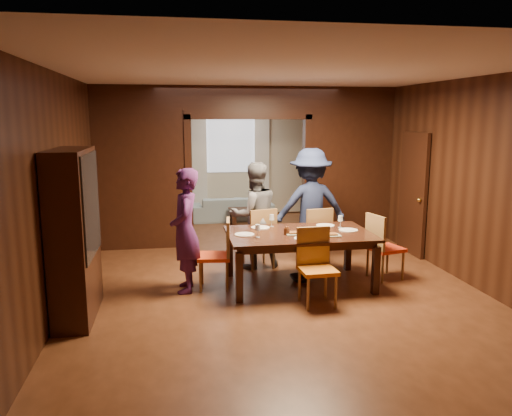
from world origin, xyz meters
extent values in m
plane|color=#4F2A16|center=(0.00, 0.00, 0.00)|extent=(9.00, 9.00, 0.00)
cube|color=silver|center=(0.00, 0.00, 2.90)|extent=(5.50, 9.00, 0.02)
cube|color=black|center=(0.00, 4.50, 1.45)|extent=(5.50, 0.02, 2.90)
cube|color=black|center=(-2.75, 0.00, 1.45)|extent=(0.02, 9.00, 2.90)
cube|color=black|center=(2.75, 0.00, 1.45)|extent=(0.02, 9.00, 2.90)
cube|color=black|center=(-1.93, 1.60, 1.20)|extent=(1.65, 0.15, 2.40)
cube|color=black|center=(1.93, 1.60, 1.20)|extent=(1.65, 0.15, 2.40)
cube|color=black|center=(0.00, 1.60, 2.65)|extent=(5.50, 0.15, 0.50)
cube|color=beige|center=(0.00, 4.47, 1.45)|extent=(5.40, 0.04, 2.85)
imported|color=#461B4F|center=(-1.23, -0.80, 0.84)|extent=(0.43, 0.63, 1.69)
imported|color=#5A5B62|center=(-0.13, 0.13, 0.83)|extent=(0.91, 0.77, 1.67)
imported|color=#1A2241|center=(0.80, 0.21, 0.93)|extent=(1.21, 0.70, 1.87)
imported|color=#93B0C0|center=(-0.04, 3.85, 0.27)|extent=(1.89, 0.80, 0.54)
imported|color=black|center=(0.42, -0.69, 0.80)|extent=(0.32, 0.32, 0.08)
cube|color=black|center=(0.35, -0.82, 0.38)|extent=(2.01, 1.25, 0.76)
cube|color=black|center=(0.20, 3.05, 0.20)|extent=(0.80, 0.50, 0.40)
cube|color=black|center=(-2.53, -1.50, 1.00)|extent=(0.40, 1.20, 2.00)
cube|color=black|center=(2.70, 0.50, 1.05)|extent=(0.06, 0.90, 2.10)
cube|color=silver|center=(0.00, 4.44, 1.70)|extent=(1.20, 0.03, 1.30)
cube|color=white|center=(-0.75, 4.40, 1.25)|extent=(0.35, 0.06, 2.40)
cube|color=white|center=(0.75, 4.40, 1.25)|extent=(0.35, 0.06, 2.40)
cylinder|color=silver|center=(-0.43, -0.83, 0.77)|extent=(0.27, 0.27, 0.01)
cylinder|color=white|center=(-0.14, -0.44, 0.77)|extent=(0.27, 0.27, 0.01)
cylinder|color=white|center=(0.84, -0.46, 0.77)|extent=(0.27, 0.27, 0.01)
cylinder|color=white|center=(1.07, -0.81, 0.77)|extent=(0.27, 0.27, 0.01)
cylinder|color=white|center=(0.32, -1.19, 0.77)|extent=(0.27, 0.27, 0.01)
cube|color=gray|center=(0.29, -0.91, 0.78)|extent=(0.30, 0.20, 0.04)
cube|color=gray|center=(0.70, -1.09, 0.78)|extent=(0.30, 0.20, 0.04)
cylinder|color=silver|center=(0.38, -1.14, 0.83)|extent=(0.07, 0.07, 0.14)
camera|label=1|loc=(-1.37, -7.43, 2.36)|focal=35.00mm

